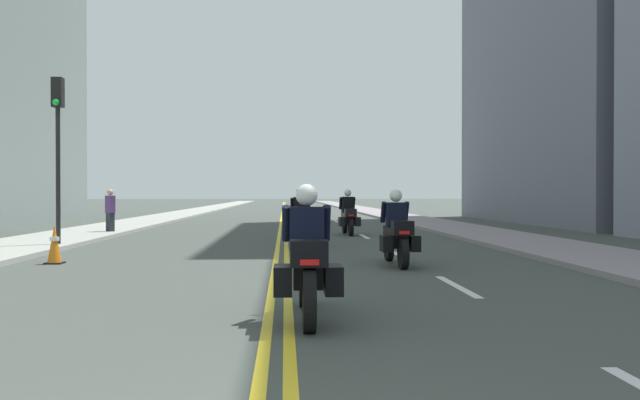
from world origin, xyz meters
The scene contains 13 objects.
ground_plane centered at (0.00, 48.00, 0.00)m, with size 264.00×264.00×0.00m, color #404741.
sidewalk_left centered at (-7.09, 48.00, 0.06)m, with size 2.94×144.00×0.12m, color #9C9E95.
sidewalk_right centered at (7.09, 48.00, 0.06)m, with size 2.94×144.00×0.12m, color gray.
centreline_yellow_inner centered at (-0.12, 48.00, 0.00)m, with size 0.12×132.00×0.01m, color yellow.
centreline_yellow_outer centered at (0.12, 48.00, 0.00)m, with size 0.12×132.00×0.01m, color yellow.
lane_dashes_white centered at (2.81, 29.00, 0.00)m, with size 0.14×56.40×0.01m.
motorcycle_0 centered at (0.33, 5.38, 0.65)m, with size 0.76×2.24×1.59m.
motorcycle_1 centered at (2.37, 10.98, 0.63)m, with size 0.77×2.21×1.57m.
motorcycle_2 centered at (0.52, 16.19, 0.67)m, with size 0.77×2.19×1.65m.
motorcycle_3 centered at (2.34, 20.89, 0.65)m, with size 0.78×2.20×1.64m.
traffic_cone_1 centered at (-4.77, 11.73, 0.41)m, with size 0.36×0.36×0.83m.
traffic_light_near centered at (-6.02, 15.61, 3.17)m, with size 0.28×0.38×4.60m.
pedestrian_0 centered at (-6.20, 21.46, 0.84)m, with size 0.41×0.41×1.64m.
Camera 1 is at (0.08, -2.09, 1.47)m, focal length 36.20 mm.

